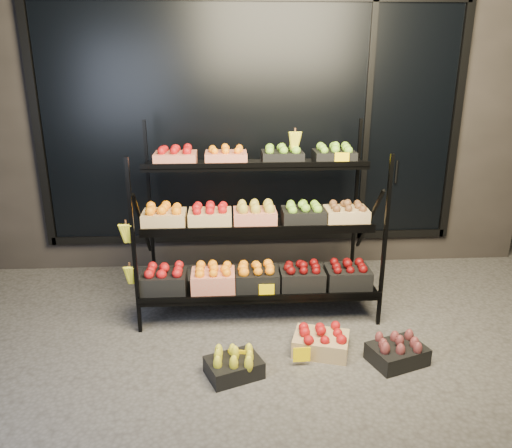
{
  "coord_description": "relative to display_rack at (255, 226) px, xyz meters",
  "views": [
    {
      "loc": [
        -0.28,
        -3.6,
        2.21
      ],
      "look_at": [
        -0.02,
        0.55,
        0.82
      ],
      "focal_mm": 35.0,
      "sensor_mm": 36.0,
      "label": 1
    }
  ],
  "objects": [
    {
      "name": "tag_floor_a",
      "position": [
        -0.2,
        -1.0,
        -0.73
      ],
      "size": [
        0.13,
        0.01,
        0.12
      ],
      "primitive_type": "cube",
      "color": "#FFD400",
      "rests_on": "ground"
    },
    {
      "name": "ground",
      "position": [
        0.02,
        -0.6,
        -0.79
      ],
      "size": [
        24.0,
        24.0,
        0.0
      ],
      "primitive_type": "plane",
      "color": "#514F4C",
      "rests_on": "ground"
    },
    {
      "name": "floor_crate_right",
      "position": [
        1.02,
        -0.99,
        -0.69
      ],
      "size": [
        0.48,
        0.42,
        0.2
      ],
      "rotation": [
        0.0,
        0.0,
        0.34
      ],
      "color": "black",
      "rests_on": "ground"
    },
    {
      "name": "floor_crate_midleft",
      "position": [
        -0.22,
        -1.08,
        -0.7
      ],
      "size": [
        0.46,
        0.4,
        0.2
      ],
      "rotation": [
        0.0,
        0.0,
        0.37
      ],
      "color": "black",
      "rests_on": "ground"
    },
    {
      "name": "tag_floor_b",
      "position": [
        0.29,
        -1.0,
        -0.73
      ],
      "size": [
        0.13,
        0.01,
        0.12
      ],
      "primitive_type": "cube",
      "color": "#FFD400",
      "rests_on": "ground"
    },
    {
      "name": "building",
      "position": [
        0.02,
        1.99,
        0.96
      ],
      "size": [
        6.0,
        2.08,
        3.5
      ],
      "color": "#2D2826",
      "rests_on": "ground"
    },
    {
      "name": "display_rack",
      "position": [
        0.0,
        0.0,
        0.0
      ],
      "size": [
        2.18,
        1.02,
        1.7
      ],
      "color": "black",
      "rests_on": "ground"
    },
    {
      "name": "floor_crate_midright",
      "position": [
        0.47,
        -0.82,
        -0.69
      ],
      "size": [
        0.49,
        0.42,
        0.21
      ],
      "rotation": [
        0.0,
        0.0,
        -0.3
      ],
      "color": "tan",
      "rests_on": "ground"
    }
  ]
}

